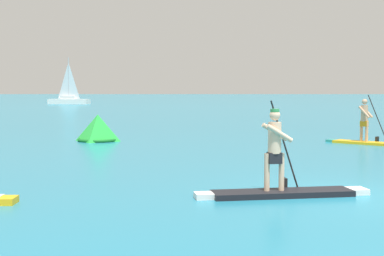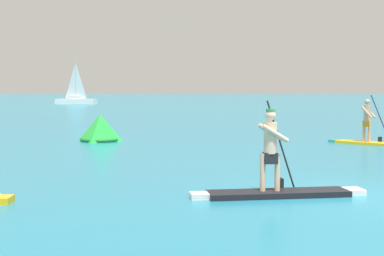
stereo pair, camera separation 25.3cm
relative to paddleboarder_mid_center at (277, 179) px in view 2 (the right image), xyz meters
name	(u,v)px [view 2 (the right image)]	position (x,y,z in m)	size (l,w,h in m)	color
ground	(357,197)	(1.58, -0.01, -0.34)	(440.00, 440.00, 0.00)	teal
paddleboarder_mid_center	(277,179)	(0.00, 0.00, 0.00)	(3.54, 1.12, 1.92)	black
paddleboarder_far_right	(371,136)	(4.90, 10.38, 0.01)	(2.96, 2.56, 1.95)	yellow
race_marker_buoy	(100,129)	(-5.77, 11.60, 0.14)	(1.65, 1.65, 1.09)	green
sailboat_left_horizon	(76,98)	(-20.06, 67.22, 0.49)	(6.09, 2.78, 6.57)	white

